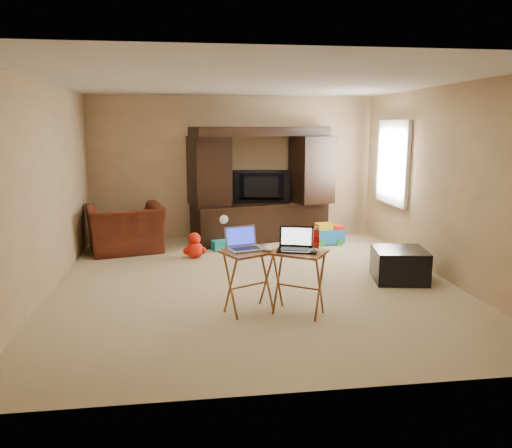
{
  "coord_description": "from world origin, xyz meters",
  "views": [
    {
      "loc": [
        -0.81,
        -6.12,
        1.98
      ],
      "look_at": [
        0.0,
        -0.2,
        0.8
      ],
      "focal_mm": 35.0,
      "sensor_mm": 36.0,
      "label": 1
    }
  ],
  "objects": [
    {
      "name": "ceiling",
      "position": [
        0.0,
        0.0,
        2.5
      ],
      "size": [
        5.5,
        5.5,
        0.0
      ],
      "primitive_type": "plane",
      "rotation": [
        3.14,
        0.0,
        0.0
      ],
      "color": "silver",
      "rests_on": "ground"
    },
    {
      "name": "ottoman",
      "position": [
        1.88,
        -0.2,
        0.21
      ],
      "size": [
        0.76,
        0.76,
        0.42
      ],
      "primitive_type": "cube",
      "rotation": [
        0.0,
        0.0,
        -0.18
      ],
      "color": "black",
      "rests_on": "floor"
    },
    {
      "name": "push_toy",
      "position": [
        1.53,
        1.89,
        0.19
      ],
      "size": [
        0.53,
        0.4,
        0.37
      ],
      "primitive_type": null,
      "rotation": [
        0.0,
        0.0,
        0.1
      ],
      "color": "blue",
      "rests_on": "floor"
    },
    {
      "name": "tray_table_left",
      "position": [
        -0.19,
        -1.04,
        0.34
      ],
      "size": [
        0.65,
        0.61,
        0.68
      ],
      "primitive_type": "cube",
      "rotation": [
        0.0,
        0.0,
        0.46
      ],
      "color": "brown",
      "rests_on": "floor"
    },
    {
      "name": "child_rocker",
      "position": [
        -0.27,
        1.85,
        0.27
      ],
      "size": [
        0.52,
        0.56,
        0.53
      ],
      "primitive_type": null,
      "rotation": [
        0.0,
        0.0,
        0.3
      ],
      "color": "teal",
      "rests_on": "floor"
    },
    {
      "name": "laptop_right",
      "position": [
        0.28,
        -1.15,
        0.81
      ],
      "size": [
        0.43,
        0.39,
        0.24
      ],
      "primitive_type": "cube",
      "rotation": [
        0.0,
        0.0,
        -0.31
      ],
      "color": "black",
      "rests_on": "tray_table_right"
    },
    {
      "name": "plush_toy",
      "position": [
        -0.74,
        1.29,
        0.2
      ],
      "size": [
        0.36,
        0.3,
        0.4
      ],
      "primitive_type": null,
      "color": "red",
      "rests_on": "floor"
    },
    {
      "name": "laptop_left",
      "position": [
        -0.22,
        -1.01,
        0.8
      ],
      "size": [
        0.42,
        0.38,
        0.24
      ],
      "primitive_type": "cube",
      "rotation": [
        0.0,
        0.0,
        0.29
      ],
      "color": "#A7A8AC",
      "rests_on": "tray_table_left"
    },
    {
      "name": "wall_front",
      "position": [
        0.0,
        -2.75,
        1.25
      ],
      "size": [
        5.0,
        0.0,
        5.0
      ],
      "primitive_type": "plane",
      "rotation": [
        -1.57,
        0.0,
        0.0
      ],
      "color": "tan",
      "rests_on": "ground"
    },
    {
      "name": "entertainment_center",
      "position": [
        0.44,
        2.39,
        0.98
      ],
      "size": [
        2.48,
        1.25,
        1.97
      ],
      "primitive_type": "cube",
      "rotation": [
        0.0,
        0.0,
        0.28
      ],
      "color": "black",
      "rests_on": "floor"
    },
    {
      "name": "window_frame",
      "position": [
        2.46,
        1.55,
        1.4
      ],
      "size": [
        0.06,
        1.14,
        1.34
      ],
      "primitive_type": "cube",
      "color": "white",
      "rests_on": "ground"
    },
    {
      "name": "mouse_right",
      "position": [
        0.45,
        -1.29,
        0.72
      ],
      "size": [
        0.12,
        0.16,
        0.06
      ],
      "primitive_type": "ellipsoid",
      "rotation": [
        0.0,
        0.0,
        -0.21
      ],
      "color": "#3B3A3F",
      "rests_on": "tray_table_right"
    },
    {
      "name": "tray_table_right",
      "position": [
        0.32,
        -1.17,
        0.35
      ],
      "size": [
        0.68,
        0.65,
        0.69
      ],
      "primitive_type": "cube",
      "rotation": [
        0.0,
        0.0,
        -0.58
      ],
      "color": "brown",
      "rests_on": "floor"
    },
    {
      "name": "wall_right",
      "position": [
        2.5,
        0.0,
        1.25
      ],
      "size": [
        0.0,
        5.5,
        5.5
      ],
      "primitive_type": "plane",
      "rotation": [
        1.57,
        0.0,
        -1.57
      ],
      "color": "tan",
      "rests_on": "ground"
    },
    {
      "name": "window_pane",
      "position": [
        2.48,
        1.55,
        1.4
      ],
      "size": [
        0.0,
        1.2,
        1.2
      ],
      "primitive_type": "plane",
      "rotation": [
        1.57,
        0.0,
        -1.57
      ],
      "color": "white",
      "rests_on": "ground"
    },
    {
      "name": "water_bottle",
      "position": [
        0.52,
        -1.09,
        0.8
      ],
      "size": [
        0.07,
        0.07,
        0.21
      ],
      "primitive_type": "cylinder",
      "color": "red",
      "rests_on": "tray_table_right"
    },
    {
      "name": "recliner",
      "position": [
        -1.81,
        1.84,
        0.37
      ],
      "size": [
        1.35,
        1.25,
        0.74
      ],
      "primitive_type": "imported",
      "rotation": [
        0.0,
        0.0,
        3.39
      ],
      "color": "#4D1B10",
      "rests_on": "floor"
    },
    {
      "name": "floor",
      "position": [
        0.0,
        0.0,
        0.0
      ],
      "size": [
        5.5,
        5.5,
        0.0
      ],
      "primitive_type": "plane",
      "color": "#C4B487",
      "rests_on": "ground"
    },
    {
      "name": "mouse_left",
      "position": [
        -0.0,
        -1.11,
        0.71
      ],
      "size": [
        0.11,
        0.15,
        0.06
      ],
      "primitive_type": "ellipsoid",
      "rotation": [
        0.0,
        0.0,
        0.18
      ],
      "color": "silver",
      "rests_on": "tray_table_left"
    },
    {
      "name": "wall_left",
      "position": [
        -2.5,
        0.0,
        1.25
      ],
      "size": [
        0.0,
        5.5,
        5.5
      ],
      "primitive_type": "plane",
      "rotation": [
        1.57,
        0.0,
        1.57
      ],
      "color": "tan",
      "rests_on": "ground"
    },
    {
      "name": "wall_back",
      "position": [
        0.0,
        2.75,
        1.25
      ],
      "size": [
        5.0,
        0.0,
        5.0
      ],
      "primitive_type": "plane",
      "rotation": [
        1.57,
        0.0,
        0.0
      ],
      "color": "tan",
      "rests_on": "ground"
    },
    {
      "name": "television",
      "position": [
        0.44,
        2.34,
        0.94
      ],
      "size": [
        1.01,
        0.28,
        0.57
      ],
      "primitive_type": "imported",
      "rotation": [
        0.0,
        0.0,
        2.99
      ],
      "color": "black",
      "rests_on": "entertainment_center"
    }
  ]
}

